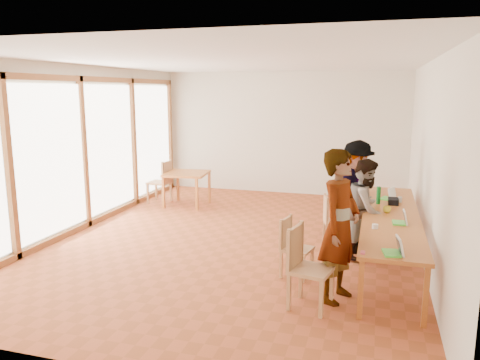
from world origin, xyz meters
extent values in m
plane|color=#AB4D29|center=(0.00, 0.00, 0.00)|extent=(8.00, 8.00, 0.00)
cube|color=beige|center=(0.00, 4.00, 1.50)|extent=(6.00, 0.10, 3.00)
cube|color=beige|center=(0.00, -4.00, 1.50)|extent=(6.00, 0.10, 3.00)
cube|color=beige|center=(3.00, 0.00, 1.50)|extent=(0.10, 8.00, 3.00)
cube|color=white|center=(-2.96, 0.00, 1.50)|extent=(0.10, 8.00, 3.00)
cube|color=white|center=(0.00, 0.00, 3.02)|extent=(6.00, 8.00, 0.04)
cube|color=#AE6626|center=(2.50, -0.39, 0.72)|extent=(0.80, 4.00, 0.05)
cube|color=#AE6626|center=(2.16, -2.33, 0.35)|extent=(0.06, 0.06, 0.70)
cube|color=#AE6626|center=(2.16, 1.55, 0.35)|extent=(0.06, 0.06, 0.70)
cube|color=#AE6626|center=(2.84, -2.33, 0.35)|extent=(0.06, 0.06, 0.70)
cube|color=#AE6626|center=(2.84, 1.55, 0.35)|extent=(0.06, 0.06, 0.70)
cube|color=#AE6626|center=(-1.78, 2.06, 0.72)|extent=(0.90, 0.90, 0.05)
cube|color=#AE6626|center=(-2.17, 1.67, 0.35)|extent=(0.05, 0.05, 0.70)
cube|color=#AE6626|center=(-2.17, 2.45, 0.35)|extent=(0.05, 0.05, 0.70)
cube|color=#AE6626|center=(-1.39, 1.67, 0.35)|extent=(0.05, 0.05, 0.70)
cube|color=#AE6626|center=(-1.39, 2.45, 0.35)|extent=(0.05, 0.05, 0.70)
cube|color=tan|center=(1.59, -2.21, 0.47)|extent=(0.54, 0.54, 0.04)
cube|color=tan|center=(1.38, -2.17, 0.73)|extent=(0.13, 0.46, 0.48)
cube|color=tan|center=(1.27, -1.30, 0.39)|extent=(0.46, 0.46, 0.04)
cube|color=tan|center=(1.10, -1.27, 0.61)|extent=(0.12, 0.38, 0.40)
cube|color=tan|center=(1.67, 0.19, 0.40)|extent=(0.47, 0.47, 0.04)
cube|color=tan|center=(1.50, 0.15, 0.62)|extent=(0.13, 0.39, 0.41)
cube|color=tan|center=(1.75, 1.43, 0.42)|extent=(0.44, 0.44, 0.04)
cube|color=tan|center=(1.57, 1.42, 0.66)|extent=(0.06, 0.42, 0.43)
cube|color=tan|center=(-2.50, 2.14, 0.46)|extent=(0.47, 0.47, 0.04)
cube|color=tan|center=(-2.29, 2.14, 0.72)|extent=(0.06, 0.46, 0.48)
imported|color=gray|center=(1.87, -1.87, 0.93)|extent=(0.64, 0.79, 1.87)
imported|color=gray|center=(2.14, -0.24, 0.77)|extent=(0.73, 0.86, 1.53)
imported|color=gray|center=(1.93, 0.88, 0.85)|extent=(0.99, 1.25, 1.69)
cube|color=#53D743|center=(2.47, -2.19, 0.76)|extent=(0.21, 0.27, 0.03)
cube|color=white|center=(2.55, -2.18, 0.85)|extent=(0.11, 0.24, 0.21)
cube|color=#53D743|center=(2.59, -0.89, 0.76)|extent=(0.17, 0.24, 0.02)
cube|color=white|center=(2.67, -0.89, 0.85)|extent=(0.08, 0.22, 0.19)
cube|color=#53D743|center=(2.45, 0.60, 0.76)|extent=(0.27, 0.30, 0.03)
cube|color=white|center=(2.54, 0.56, 0.86)|extent=(0.16, 0.24, 0.21)
imported|color=yellow|center=(2.44, -0.32, 0.80)|extent=(0.12, 0.12, 0.09)
cylinder|color=#106623|center=(2.32, 0.21, 0.89)|extent=(0.07, 0.07, 0.28)
cylinder|color=silver|center=(2.65, 0.43, 0.80)|extent=(0.07, 0.07, 0.09)
cylinder|color=white|center=(2.28, -1.22, 0.78)|extent=(0.08, 0.08, 0.06)
cube|color=#C7465D|center=(2.16, -2.25, 0.76)|extent=(0.05, 0.10, 0.01)
cube|color=black|center=(2.55, 0.27, 0.80)|extent=(0.16, 0.26, 0.09)
camera|label=1|loc=(2.25, -7.41, 2.54)|focal=35.00mm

